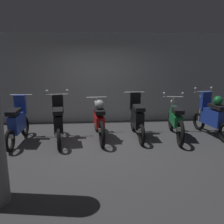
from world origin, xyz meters
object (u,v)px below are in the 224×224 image
object	(u,v)px
motorbike_slot_2	(59,122)
motorbike_slot_6	(212,116)
motorbike_slot_1	(18,123)
motorbike_slot_5	(176,120)
motorbike_slot_3	(99,119)
motorbike_slot_4	(137,118)

from	to	relation	value
motorbike_slot_2	motorbike_slot_6	size ratio (longest dim) A/B	1.01
motorbike_slot_2	motorbike_slot_1	bearing A→B (deg)	179.24
motorbike_slot_2	motorbike_slot_6	bearing A→B (deg)	1.91
motorbike_slot_1	motorbike_slot_2	distance (m)	1.02
motorbike_slot_5	motorbike_slot_6	distance (m)	1.02
motorbike_slot_1	motorbike_slot_3	xyz separation A→B (m)	(2.04, 0.16, 0.00)
motorbike_slot_2	motorbike_slot_6	distance (m)	4.10
motorbike_slot_2	motorbike_slot_3	bearing A→B (deg)	9.56
motorbike_slot_6	motorbike_slot_3	bearing A→B (deg)	179.32
motorbike_slot_3	motorbike_slot_1	bearing A→B (deg)	-175.54
motorbike_slot_3	motorbike_slot_4	world-z (taller)	motorbike_slot_4
motorbike_slot_4	motorbike_slot_6	xyz separation A→B (m)	(2.04, -0.06, 0.04)
motorbike_slot_4	motorbike_slot_5	bearing A→B (deg)	-5.47
motorbike_slot_4	motorbike_slot_5	size ratio (longest dim) A/B	0.87
motorbike_slot_5	motorbike_slot_6	world-z (taller)	motorbike_slot_6
motorbike_slot_4	motorbike_slot_6	size ratio (longest dim) A/B	1.01
motorbike_slot_3	motorbike_slot_4	xyz separation A→B (m)	(1.02, 0.02, -0.00)
motorbike_slot_4	motorbike_slot_6	bearing A→B (deg)	-1.60
motorbike_slot_4	motorbike_slot_3	bearing A→B (deg)	-178.83
motorbike_slot_5	motorbike_slot_2	bearing A→B (deg)	-178.22
motorbike_slot_6	motorbike_slot_5	bearing A→B (deg)	-177.68
motorbike_slot_3	motorbike_slot_4	bearing A→B (deg)	1.17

